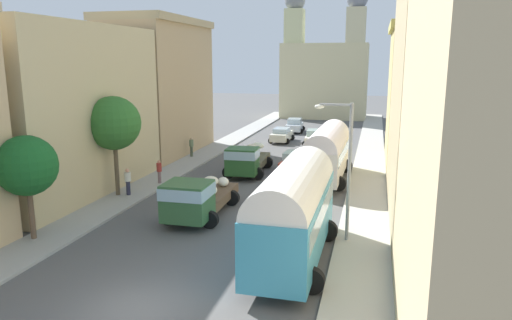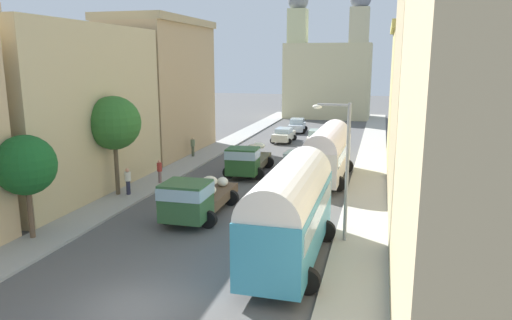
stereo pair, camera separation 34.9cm
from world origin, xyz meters
TOP-DOWN VIEW (x-y plane):
  - ground_plane at (0.00, 27.00)m, footprint 154.00×154.00m
  - sidewalk_left at (-7.25, 27.00)m, footprint 2.50×70.00m
  - sidewalk_right at (7.25, 27.00)m, footprint 2.50×70.00m
  - building_left_1 at (-11.48, 12.51)m, footprint 5.96×14.03m
  - building_left_2 at (-11.34, 25.94)m, footprint 6.25×12.29m
  - building_right_1 at (10.97, 13.66)m, footprint 5.44×14.78m
  - building_right_2 at (11.05, 26.38)m, footprint 5.61×9.65m
  - distant_church at (0.00, 56.87)m, footprint 12.30×6.34m
  - parked_bus_0 at (4.40, 5.36)m, footprint 3.38×8.63m
  - parked_bus_1 at (4.35, 19.70)m, footprint 3.37×8.83m
  - cargo_truck_0 at (-1.53, 9.38)m, footprint 3.23×6.72m
  - cargo_truck_1 at (-1.57, 19.72)m, footprint 3.26×6.64m
  - car_0 at (-1.89, 34.70)m, footprint 2.34×4.14m
  - car_1 at (-1.74, 41.80)m, footprint 2.48×3.99m
  - car_2 at (1.75, 21.55)m, footprint 2.49×3.72m
  - car_3 at (1.65, 33.69)m, footprint 2.29×3.95m
  - pedestrian_0 at (-7.93, 24.61)m, footprint 0.52×0.52m
  - pedestrian_1 at (-7.24, 12.34)m, footprint 0.48×0.48m
  - pedestrian_2 at (-6.63, 15.51)m, footprint 0.41×0.41m
  - streetlamp_near at (6.27, 8.04)m, footprint 1.74×0.28m
  - roadside_tree_0 at (-7.90, 4.57)m, footprint 2.81×2.81m
  - roadside_tree_1 at (-7.90, 12.23)m, footprint 3.28×3.28m

SIDE VIEW (x-z plane):
  - ground_plane at x=0.00m, z-range 0.00..0.00m
  - sidewalk_left at x=-7.25m, z-range 0.00..0.14m
  - sidewalk_right at x=7.25m, z-range 0.00..0.14m
  - car_0 at x=-1.89m, z-range 0.02..1.48m
  - car_3 at x=1.65m, z-range 0.00..1.55m
  - car_2 at x=1.75m, z-range 0.00..1.58m
  - car_1 at x=-1.74m, z-range -0.01..1.61m
  - pedestrian_2 at x=-6.63m, z-range 0.12..1.86m
  - pedestrian_1 at x=-7.24m, z-range 0.12..1.95m
  - pedestrian_0 at x=-7.93m, z-range 0.13..1.98m
  - cargo_truck_1 at x=-1.57m, z-range 0.05..2.37m
  - cargo_truck_0 at x=-1.53m, z-range 0.07..2.43m
  - parked_bus_1 at x=4.35m, z-range 0.20..4.07m
  - parked_bus_0 at x=4.40m, z-range 0.22..4.48m
  - roadside_tree_0 at x=-7.90m, z-range 1.12..6.19m
  - streetlamp_near at x=6.27m, z-range 0.63..7.20m
  - roadside_tree_1 at x=-7.90m, z-range 1.49..7.79m
  - building_left_1 at x=-11.48m, z-range 0.00..10.58m
  - building_right_2 at x=11.05m, z-range 0.03..11.22m
  - building_left_2 at x=-11.34m, z-range 0.03..12.04m
  - distant_church at x=0.00m, z-range -2.71..15.38m
  - building_right_1 at x=10.97m, z-range 0.02..13.98m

